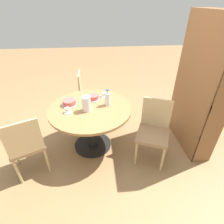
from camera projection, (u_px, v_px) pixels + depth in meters
ground_plane at (93, 145)px, 2.88m from camera, size 14.00×14.00×0.00m
dining_table at (91, 118)px, 2.59m from camera, size 1.18×1.18×0.72m
chair_a at (88, 93)px, 3.37m from camera, size 0.42×0.42×0.91m
chair_b at (26, 145)px, 2.18m from camera, size 0.56×0.56×0.91m
chair_c at (154, 130)px, 2.43m from camera, size 0.55×0.55×0.91m
bookshelf at (197, 92)px, 2.52m from camera, size 0.99×0.28×1.93m
coffee_pot at (86, 103)px, 2.36m from camera, size 0.12×0.12×0.25m
water_bottle at (107, 99)px, 2.49m from camera, size 0.08×0.08×0.25m
cake_main at (69, 103)px, 2.53m from camera, size 0.22×0.22×0.08m
cake_second at (94, 97)px, 2.66m from camera, size 0.19×0.19×0.08m
cup_a at (104, 95)px, 2.74m from camera, size 0.11×0.11×0.07m
cup_b at (67, 110)px, 2.36m from camera, size 0.11×0.11×0.07m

